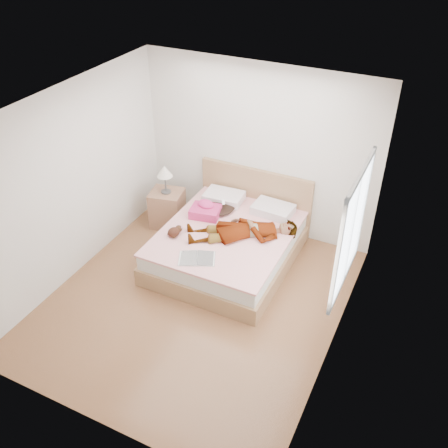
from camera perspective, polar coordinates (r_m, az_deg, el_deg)
name	(u,v)px	position (r m, az deg, el deg)	size (l,w,h in m)	color
ground	(196,301)	(6.64, -3.25, -8.75)	(4.00, 4.00, 0.00)	#55351A
woman	(243,228)	(6.86, 2.21, -0.43)	(0.58, 1.56, 0.21)	white
hair	(221,206)	(7.44, -0.39, 2.03)	(0.44, 0.54, 0.08)	black
phone	(223,202)	(7.31, -0.08, 2.52)	(0.04, 0.09, 0.01)	silver
room_shell	(352,230)	(5.45, 14.39, -0.64)	(4.00, 4.00, 4.00)	white
bed	(230,242)	(7.17, 0.65, -2.04)	(1.80, 2.08, 1.00)	olive
towel	(205,210)	(7.27, -2.13, 1.62)	(0.47, 0.41, 0.22)	#D1388B
magazine	(197,258)	(6.48, -3.12, -3.95)	(0.56, 0.47, 0.03)	white
coffee_mug	(222,234)	(6.85, -0.26, -1.10)	(0.11, 0.09, 0.08)	white
plush_toy	(175,231)	(6.88, -5.67, -0.85)	(0.20, 0.25, 0.13)	black
nightstand	(167,206)	(7.88, -6.51, 2.08)	(0.57, 0.53, 1.05)	brown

